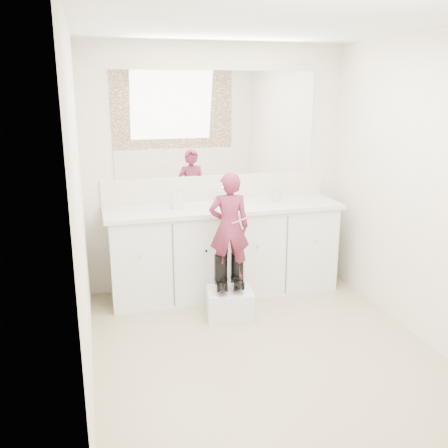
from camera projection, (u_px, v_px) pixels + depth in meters
name	position (u px, v px, depth m)	size (l,w,h in m)	color
floor	(265.00, 352.00, 3.89)	(3.00, 3.00, 0.00)	#7F7353
ceiling	(273.00, 22.00, 3.24)	(3.00, 3.00, 0.00)	white
wall_back	(217.00, 169.00, 4.96)	(2.60, 2.60, 0.00)	beige
wall_front	(387.00, 277.00, 2.17)	(2.60, 2.60, 0.00)	beige
wall_left	(80.00, 214.00, 3.24)	(3.00, 3.00, 0.00)	beige
wall_right	(425.00, 192.00, 3.89)	(3.00, 3.00, 0.00)	beige
vanity_cabinet	(224.00, 251.00, 4.91)	(2.20, 0.55, 0.85)	silver
countertop	(224.00, 208.00, 4.78)	(2.28, 0.58, 0.04)	beige
backsplash	(217.00, 188.00, 5.00)	(2.28, 0.03, 0.25)	beige
mirror	(217.00, 124.00, 4.83)	(2.00, 0.02, 1.00)	white
dot_panel	(396.00, 174.00, 2.06)	(2.00, 0.01, 1.20)	#472819
faucet	(220.00, 197.00, 4.91)	(0.08, 0.08, 0.10)	silver
cup	(277.00, 196.00, 4.95)	(0.11, 0.11, 0.10)	beige
soap_bottle	(177.00, 198.00, 4.63)	(0.09, 0.10, 0.21)	beige
step_stool	(230.00, 303.00, 4.45)	(0.40, 0.33, 0.25)	silver
boot_left	(221.00, 273.00, 4.37)	(0.12, 0.22, 0.33)	black
boot_right	(237.00, 271.00, 4.41)	(0.12, 0.22, 0.33)	black
toddler	(229.00, 227.00, 4.28)	(0.35, 0.23, 0.95)	#AC355D
toothbrush	(240.00, 221.00, 4.20)	(0.01, 0.01, 0.14)	#E459AD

